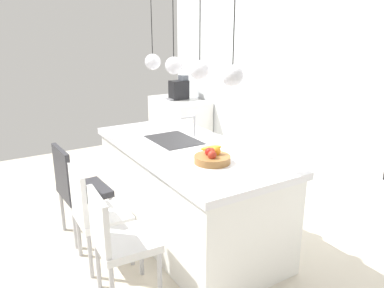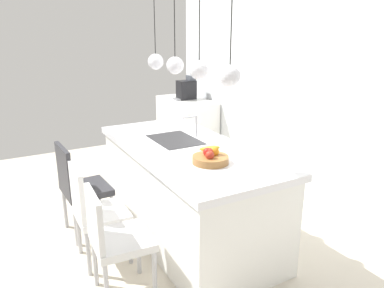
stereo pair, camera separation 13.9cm
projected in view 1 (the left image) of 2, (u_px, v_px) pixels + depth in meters
name	position (u px, v px, depth m)	size (l,w,h in m)	color
floor	(187.00, 233.00, 3.77)	(6.60, 6.60, 0.00)	beige
back_wall	(313.00, 90.00, 4.21)	(6.00, 0.10, 2.60)	white
kitchen_island	(187.00, 191.00, 3.64)	(2.15, 0.99, 0.91)	white
sink_basin	(174.00, 140.00, 3.70)	(0.56, 0.40, 0.02)	#2D2D30
faucet	(192.00, 123.00, 3.76)	(0.02, 0.17, 0.22)	silver
fruit_bowl	(212.00, 157.00, 3.07)	(0.30, 0.30, 0.15)	#9E6B38
side_counter	(179.00, 125.00, 6.24)	(1.10, 0.60, 0.85)	white
coffee_machine	(179.00, 89.00, 6.07)	(0.20, 0.35, 0.38)	black
chair_near	(77.00, 187.00, 3.59)	(0.48, 0.44, 0.92)	#333338
chair_middle	(95.00, 211.00, 3.17)	(0.43, 0.42, 0.89)	white
chair_far	(118.00, 238.00, 2.73)	(0.46, 0.44, 0.88)	silver
pendant_light_left	(153.00, 62.00, 3.83)	(0.16, 0.16, 0.76)	silver
pendant_light_center_left	(174.00, 65.00, 3.47)	(0.16, 0.16, 0.76)	silver
pendant_light_center_right	(200.00, 70.00, 3.10)	(0.16, 0.16, 0.76)	silver
pendant_light_right	(233.00, 75.00, 2.74)	(0.16, 0.16, 0.76)	silver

